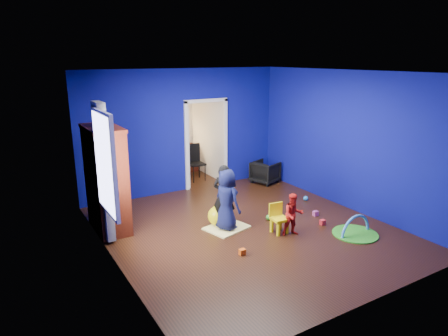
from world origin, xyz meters
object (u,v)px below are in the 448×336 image
crt_tv (108,177)px  study_desk (181,159)px  armchair (265,172)px  kid_chair (280,220)px  vase (106,123)px  tv_armoire (106,179)px  play_mat (355,234)px  toddler_red (293,215)px  child_navy (227,200)px  child_black (224,196)px  hopper_ball (218,216)px  folding_chair (196,163)px

crt_tv → study_desk: size_ratio=0.80×
armchair → kid_chair: bearing=128.7°
armchair → vase: vase is taller
tv_armoire → play_mat: 4.69m
toddler_red → study_desk: (0.02, 4.87, -0.02)m
kid_chair → tv_armoire: bearing=152.1°
child_navy → tv_armoire: bearing=44.8°
child_black → vase: vase is taller
crt_tv → kid_chair: (2.61, -1.79, -0.77)m
vase → hopper_ball: bearing=-18.4°
vase → kid_chair: vase is taller
armchair → crt_tv: crt_tv is taller
hopper_ball → study_desk: (0.98, 3.79, 0.18)m
hopper_ball → play_mat: bearing=-40.2°
folding_chair → play_mat: bearing=-77.7°
child_black → hopper_ball: bearing=-4.1°
child_black → vase: bearing=36.2°
child_black → folding_chair: (0.91, 2.96, -0.16)m
play_mat → toddler_red: bearing=149.8°
study_desk → toddler_red: bearing=-90.2°
hopper_ball → play_mat: (1.96, -1.66, -0.18)m
child_navy → hopper_ball: child_navy is taller
toddler_red → vase: size_ratio=3.68×
child_black → tv_armoire: size_ratio=0.63×
vase → folding_chair: 3.93m
vase → hopper_ball: size_ratio=0.55×
kid_chair → toddler_red: bearing=-47.0°
child_black → child_navy: 0.13m
child_navy → hopper_ball: size_ratio=3.02×
toddler_red → study_desk: toddler_red is taller
vase → armchair: bearing=14.7°
armchair → vase: 4.74m
folding_chair → vase: bearing=-141.8°
vase → study_desk: (2.82, 3.18, -1.69)m
kid_chair → study_desk: bearing=94.0°
tv_armoire → hopper_ball: tv_armoire is taller
tv_armoire → kid_chair: size_ratio=3.92×
armchair → folding_chair: 1.81m
armchair → child_black: (-2.34, -1.85, 0.33)m
child_black → toddler_red: bearing=-169.5°
toddler_red → child_navy: bearing=156.3°
armchair → crt_tv: 4.35m
toddler_red → tv_armoire: bearing=163.0°
child_navy → study_desk: child_navy is taller
armchair → study_desk: 2.51m
tv_armoire → play_mat: tv_armoire is taller
child_black → hopper_ball: size_ratio=3.17×
armchair → child_navy: bearing=110.3°
vase → crt_tv: vase is taller
vase → crt_tv: (0.04, 0.30, -1.05)m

